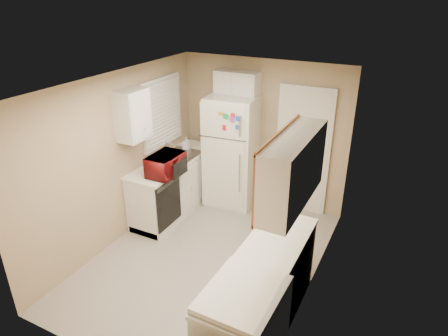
% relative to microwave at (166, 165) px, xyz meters
% --- Properties ---
extents(floor, '(3.80, 3.80, 0.00)m').
position_rel_microwave_xyz_m(floor, '(0.89, -0.41, -1.05)').
color(floor, '#B4A99A').
rests_on(floor, ground).
extents(ceiling, '(3.80, 3.80, 0.00)m').
position_rel_microwave_xyz_m(ceiling, '(0.89, -0.41, 1.35)').
color(ceiling, white).
rests_on(ceiling, floor).
extents(wall_left, '(3.80, 3.80, 0.00)m').
position_rel_microwave_xyz_m(wall_left, '(-0.51, -0.41, 0.15)').
color(wall_left, tan).
rests_on(wall_left, floor).
extents(wall_right, '(3.80, 3.80, 0.00)m').
position_rel_microwave_xyz_m(wall_right, '(2.29, -0.41, 0.15)').
color(wall_right, tan).
rests_on(wall_right, floor).
extents(wall_back, '(2.80, 2.80, 0.00)m').
position_rel_microwave_xyz_m(wall_back, '(0.89, 1.49, 0.15)').
color(wall_back, tan).
rests_on(wall_back, floor).
extents(wall_front, '(2.80, 2.80, 0.00)m').
position_rel_microwave_xyz_m(wall_front, '(0.89, -2.31, 0.15)').
color(wall_front, tan).
rests_on(wall_front, floor).
extents(left_counter, '(0.60, 1.80, 0.90)m').
position_rel_microwave_xyz_m(left_counter, '(-0.21, 0.49, -0.60)').
color(left_counter, silver).
rests_on(left_counter, floor).
extents(dishwasher, '(0.03, 0.58, 0.72)m').
position_rel_microwave_xyz_m(dishwasher, '(0.08, -0.11, -0.56)').
color(dishwasher, black).
rests_on(dishwasher, floor).
extents(sink, '(0.54, 0.74, 0.16)m').
position_rel_microwave_xyz_m(sink, '(-0.21, 0.64, -0.19)').
color(sink, gray).
rests_on(sink, left_counter).
extents(microwave, '(0.56, 0.31, 0.37)m').
position_rel_microwave_xyz_m(microwave, '(0.00, 0.00, 0.00)').
color(microwave, maroon).
rests_on(microwave, left_counter).
extents(soap_bottle, '(0.10, 0.10, 0.21)m').
position_rel_microwave_xyz_m(soap_bottle, '(-0.26, 0.97, -0.05)').
color(soap_bottle, silver).
rests_on(soap_bottle, left_counter).
extents(window_blinds, '(0.10, 0.98, 1.08)m').
position_rel_microwave_xyz_m(window_blinds, '(-0.47, 0.64, 0.55)').
color(window_blinds, silver).
rests_on(window_blinds, wall_left).
extents(upper_cabinet_left, '(0.30, 0.45, 0.70)m').
position_rel_microwave_xyz_m(upper_cabinet_left, '(-0.36, -0.19, 0.75)').
color(upper_cabinet_left, silver).
rests_on(upper_cabinet_left, wall_left).
extents(refrigerator, '(0.83, 0.81, 1.85)m').
position_rel_microwave_xyz_m(refrigerator, '(0.51, 1.18, -0.12)').
color(refrigerator, silver).
rests_on(refrigerator, floor).
extents(cabinet_over_fridge, '(0.70, 0.30, 0.40)m').
position_rel_microwave_xyz_m(cabinet_over_fridge, '(0.49, 1.34, 0.95)').
color(cabinet_over_fridge, silver).
rests_on(cabinet_over_fridge, wall_back).
extents(interior_door, '(0.86, 0.06, 2.08)m').
position_rel_microwave_xyz_m(interior_door, '(1.59, 1.45, -0.03)').
color(interior_door, silver).
rests_on(interior_door, floor).
extents(right_counter, '(0.60, 2.00, 0.90)m').
position_rel_microwave_xyz_m(right_counter, '(1.99, -1.21, -0.60)').
color(right_counter, silver).
rests_on(right_counter, floor).
extents(stove, '(0.67, 0.82, 0.97)m').
position_rel_microwave_xyz_m(stove, '(2.03, -1.78, -0.56)').
color(stove, silver).
rests_on(stove, floor).
extents(upper_cabinet_right, '(0.30, 1.20, 0.70)m').
position_rel_microwave_xyz_m(upper_cabinet_right, '(2.14, -0.91, 0.75)').
color(upper_cabinet_right, silver).
rests_on(upper_cabinet_right, wall_right).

